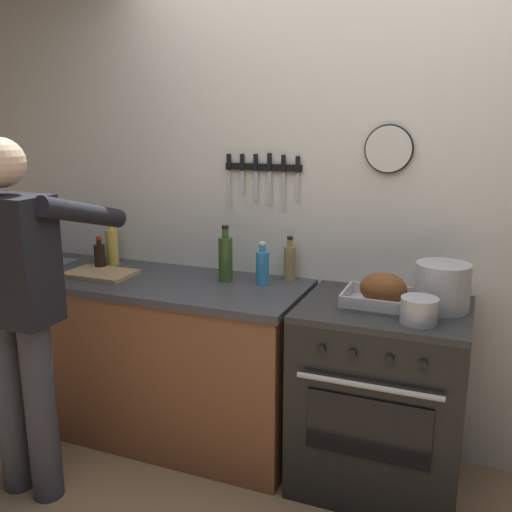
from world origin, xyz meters
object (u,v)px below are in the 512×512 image
Objects in this scene: bottle_soy_sauce at (100,256)px; bottle_dish_soap at (262,267)px; roasting_pan at (383,292)px; bottle_olive_oil at (226,258)px; stove at (380,396)px; bottle_vinegar at (290,262)px; saucepan at (419,310)px; person_cook at (18,300)px; stock_pot at (442,287)px; bottle_cooking_oil at (112,246)px; cutting_board at (101,273)px.

bottle_soy_sauce is 0.96m from bottle_dish_soap.
bottle_olive_oil is (-0.84, 0.12, 0.06)m from roasting_pan.
bottle_vinegar is at bearing 155.19° from stove.
bottle_soy_sauce is (-1.77, 0.22, 0.02)m from saucepan.
stove is at bearing 36.96° from roasting_pan.
bottle_dish_soap reaches higher than saucepan.
stove is 0.81m from bottle_vinegar.
roasting_pan is 0.85m from bottle_olive_oil.
roasting_pan is (-0.01, -0.01, 0.52)m from stove.
person_cook reaches higher than roasting_pan.
bottle_soy_sauce is at bearing 16.99° from person_cook.
bottle_dish_soap is at bearing -38.57° from person_cook.
stock_pot is 1.85m from bottle_soy_sauce.
bottle_cooking_oil is at bearing 16.06° from person_cook.
person_cook is 1.33m from bottle_vinegar.
stove is at bearing -10.35° from bottle_dish_soap.
stock_pot is 0.89m from bottle_dish_soap.
roasting_pan is at bearing 138.00° from saucepan.
saucepan is at bearing -42.00° from roasting_pan.
bottle_olive_oil is at bearing -176.97° from bottle_dish_soap.
roasting_pan is (1.49, 0.66, 0.01)m from person_cook.
stove is 2.50× the size of cutting_board.
stock_pot is at bearing -4.48° from bottle_dish_soap.
cutting_board is 1.61× the size of bottle_dish_soap.
saucepan is 0.58× the size of bottle_cooking_oil.
bottle_olive_oil reaches higher than cutting_board.
roasting_pan is 1.60m from bottle_soy_sauce.
bottle_dish_soap is at bearing 3.03° from bottle_olive_oil.
bottle_dish_soap is at bearing -127.83° from bottle_vinegar.
bottle_cooking_oil is at bearing 176.65° from bottle_dish_soap.
bottle_olive_oil is (-0.20, -0.01, 0.03)m from bottle_dish_soap.
bottle_olive_oil is (0.68, 0.16, 0.11)m from cutting_board.
bottle_cooking_oil is at bearing 173.81° from stove.
cutting_board is 1.54× the size of bottle_vinegar.
bottle_cooking_oil reaches higher than roasting_pan.
roasting_pan is 1.19× the size of bottle_olive_oil.
person_cook is 1.02m from bottle_olive_oil.
bottle_soy_sauce is at bearing 179.91° from stock_pot.
roasting_pan is at bearing -143.04° from stove.
person_cook reaches higher than bottle_vinegar.
stove is 2.56× the size of roasting_pan.
person_cook is 0.73m from bottle_soy_sauce.
stove is 1.69m from bottle_soy_sauce.
stove is 1.60m from cutting_board.
stock_pot is at bearing 13.00° from roasting_pan.
bottle_vinegar is 0.79× the size of bottle_olive_oil.
bottle_vinegar reaches higher than stove.
bottle_dish_soap reaches higher than stock_pot.
cutting_board is at bearing -169.37° from bottle_dish_soap.
roasting_pan is at bearing -26.02° from bottle_vinegar.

